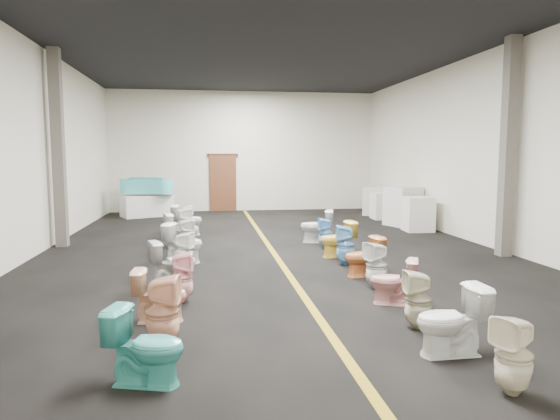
# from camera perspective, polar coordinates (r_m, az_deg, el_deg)

# --- Properties ---
(floor) EXTENTS (16.00, 16.00, 0.00)m
(floor) POSITION_cam_1_polar(r_m,az_deg,el_deg) (11.33, -1.07, -4.43)
(floor) COLOR black
(floor) RESTS_ON ground
(ceiling) EXTENTS (16.00, 16.00, 0.00)m
(ceiling) POSITION_cam_1_polar(r_m,az_deg,el_deg) (11.39, -1.12, 18.41)
(ceiling) COLOR black
(ceiling) RESTS_ON ground
(wall_back) EXTENTS (10.00, 0.00, 10.00)m
(wall_back) POSITION_cam_1_polar(r_m,az_deg,el_deg) (19.10, -4.17, 6.69)
(wall_back) COLOR beige
(wall_back) RESTS_ON ground
(wall_front) EXTENTS (10.00, 0.00, 10.00)m
(wall_front) POSITION_cam_1_polar(r_m,az_deg,el_deg) (3.36, 16.69, 8.49)
(wall_front) COLOR beige
(wall_front) RESTS_ON ground
(wall_left) EXTENTS (0.00, 16.00, 16.00)m
(wall_left) POSITION_cam_1_polar(r_m,az_deg,el_deg) (11.62, -26.54, 6.33)
(wall_left) COLOR beige
(wall_left) RESTS_ON ground
(wall_right) EXTENTS (0.00, 16.00, 16.00)m
(wall_right) POSITION_cam_1_polar(r_m,az_deg,el_deg) (12.78, 21.90, 6.47)
(wall_right) COLOR beige
(wall_right) RESTS_ON ground
(aisle_stripe) EXTENTS (0.12, 15.60, 0.01)m
(aisle_stripe) POSITION_cam_1_polar(r_m,az_deg,el_deg) (11.33, -1.07, -4.42)
(aisle_stripe) COLOR olive
(aisle_stripe) RESTS_ON floor
(back_door) EXTENTS (1.00, 0.10, 2.10)m
(back_door) POSITION_cam_1_polar(r_m,az_deg,el_deg) (19.03, -6.53, 3.05)
(back_door) COLOR #562D19
(back_door) RESTS_ON floor
(door_frame) EXTENTS (1.15, 0.08, 0.10)m
(door_frame) POSITION_cam_1_polar(r_m,az_deg,el_deg) (19.01, -6.57, 6.28)
(door_frame) COLOR #331C11
(door_frame) RESTS_ON back_door
(column_left) EXTENTS (0.25, 0.25, 4.50)m
(column_left) POSITION_cam_1_polar(r_m,az_deg,el_deg) (12.50, -24.02, 6.40)
(column_left) COLOR #59544C
(column_left) RESTS_ON floor
(column_right) EXTENTS (0.25, 0.25, 4.50)m
(column_right) POSITION_cam_1_polar(r_m,az_deg,el_deg) (11.37, 24.63, 6.44)
(column_right) COLOR #59544C
(column_right) RESTS_ON floor
(display_table) EXTENTS (1.86, 1.45, 0.74)m
(display_table) POSITION_cam_1_polar(r_m,az_deg,el_deg) (17.81, -14.95, 0.47)
(display_table) COLOR silver
(display_table) RESTS_ON floor
(bathtub) EXTENTS (1.82, 0.96, 0.55)m
(bathtub) POSITION_cam_1_polar(r_m,az_deg,el_deg) (17.76, -15.01, 2.72)
(bathtub) COLOR #47CCCB
(bathtub) RESTS_ON display_table
(appliance_crate_a) EXTENTS (0.79, 0.79, 0.95)m
(appliance_crate_a) POSITION_cam_1_polar(r_m,az_deg,el_deg) (14.40, 15.49, -0.45)
(appliance_crate_a) COLOR silver
(appliance_crate_a) RESTS_ON floor
(appliance_crate_b) EXTENTS (1.09, 1.09, 1.17)m
(appliance_crate_b) POSITION_cam_1_polar(r_m,az_deg,el_deg) (15.39, 13.85, 0.42)
(appliance_crate_b) COLOR silver
(appliance_crate_b) RESTS_ON floor
(appliance_crate_c) EXTENTS (0.79, 0.79, 0.86)m
(appliance_crate_c) POSITION_cam_1_polar(r_m,az_deg,el_deg) (16.90, 11.78, 0.45)
(appliance_crate_c) COLOR silver
(appliance_crate_c) RESTS_ON floor
(appliance_crate_d) EXTENTS (0.88, 0.88, 0.96)m
(appliance_crate_d) POSITION_cam_1_polar(r_m,az_deg,el_deg) (17.93, 10.57, 0.97)
(appliance_crate_d) COLOR silver
(appliance_crate_d) RESTS_ON floor
(toilet_left_0) EXTENTS (0.79, 0.59, 0.72)m
(toilet_left_0) POSITION_cam_1_polar(r_m,az_deg,el_deg) (4.89, -15.05, -14.82)
(toilet_left_0) COLOR teal
(toilet_left_0) RESTS_ON floor
(toilet_left_1) EXTENTS (0.41, 0.41, 0.81)m
(toilet_left_1) POSITION_cam_1_polar(r_m,az_deg,el_deg) (5.68, -13.29, -11.30)
(toilet_left_1) COLOR #EEB08D
(toilet_left_1) RESTS_ON floor
(toilet_left_2) EXTENTS (0.69, 0.42, 0.68)m
(toilet_left_2) POSITION_cam_1_polar(r_m,az_deg,el_deg) (6.59, -13.56, -9.46)
(toilet_left_2) COLOR #E8B08A
(toilet_left_2) RESTS_ON floor
(toilet_left_3) EXTENTS (0.34, 0.34, 0.74)m
(toilet_left_3) POSITION_cam_1_polar(r_m,az_deg,el_deg) (7.32, -11.22, -7.55)
(toilet_left_3) COLOR #F5B0B5
(toilet_left_3) RESTS_ON floor
(toilet_left_4) EXTENTS (0.83, 0.62, 0.75)m
(toilet_left_4) POSITION_cam_1_polar(r_m,az_deg,el_deg) (8.27, -12.10, -5.94)
(toilet_left_4) COLOR silver
(toilet_left_4) RESTS_ON floor
(toilet_left_5) EXTENTS (0.43, 0.43, 0.75)m
(toilet_left_5) POSITION_cam_1_polar(r_m,az_deg,el_deg) (9.09, -11.00, -4.83)
(toilet_left_5) COLOR white
(toilet_left_5) RESTS_ON floor
(toilet_left_6) EXTENTS (0.86, 0.65, 0.78)m
(toilet_left_6) POSITION_cam_1_polar(r_m,az_deg,el_deg) (10.01, -10.98, -3.72)
(toilet_left_6) COLOR white
(toilet_left_6) RESTS_ON floor
(toilet_left_7) EXTENTS (0.42, 0.41, 0.78)m
(toilet_left_7) POSITION_cam_1_polar(r_m,az_deg,el_deg) (10.74, -10.74, -3.03)
(toilet_left_7) COLOR silver
(toilet_left_7) RESTS_ON floor
(toilet_left_8) EXTENTS (0.86, 0.63, 0.79)m
(toilet_left_8) POSITION_cam_1_polar(r_m,az_deg,el_deg) (11.68, -11.16, -2.26)
(toilet_left_8) COLOR white
(toilet_left_8) RESTS_ON floor
(toilet_left_9) EXTENTS (0.50, 0.50, 0.83)m
(toilet_left_9) POSITION_cam_1_polar(r_m,az_deg,el_deg) (12.48, -11.04, -1.62)
(toilet_left_9) COLOR silver
(toilet_left_9) RESTS_ON floor
(toilet_left_10) EXTENTS (0.82, 0.51, 0.81)m
(toilet_left_10) POSITION_cam_1_polar(r_m,az_deg,el_deg) (13.41, -10.60, -1.13)
(toilet_left_10) COLOR silver
(toilet_left_10) RESTS_ON floor
(toilet_left_11) EXTENTS (0.42, 0.42, 0.71)m
(toilet_left_11) POSITION_cam_1_polar(r_m,az_deg,el_deg) (14.25, -10.66, -0.89)
(toilet_left_11) COLOR white
(toilet_left_11) RESTS_ON floor
(toilet_right_0) EXTENTS (0.43, 0.43, 0.72)m
(toilet_right_0) POSITION_cam_1_polar(r_m,az_deg,el_deg) (5.00, 25.15, -14.79)
(toilet_right_0) COLOR beige
(toilet_right_0) RESTS_ON floor
(toilet_right_1) EXTENTS (0.74, 0.43, 0.75)m
(toilet_right_1) POSITION_cam_1_polar(r_m,az_deg,el_deg) (5.65, 18.99, -11.88)
(toilet_right_1) COLOR white
(toilet_right_1) RESTS_ON floor
(toilet_right_2) EXTENTS (0.37, 0.36, 0.72)m
(toilet_right_2) POSITION_cam_1_polar(r_m,az_deg,el_deg) (6.38, 15.50, -9.85)
(toilet_right_2) COLOR beige
(toilet_right_2) RESTS_ON floor
(toilet_right_3) EXTENTS (0.75, 0.60, 0.67)m
(toilet_right_3) POSITION_cam_1_polar(r_m,az_deg,el_deg) (7.29, 12.86, -7.95)
(toilet_right_3) COLOR pink
(toilet_right_3) RESTS_ON floor
(toilet_right_4) EXTENTS (0.43, 0.42, 0.75)m
(toilet_right_4) POSITION_cam_1_polar(r_m,az_deg,el_deg) (8.08, 10.97, -6.23)
(toilet_right_4) COLOR silver
(toilet_right_4) RESTS_ON floor
(toilet_right_5) EXTENTS (0.74, 0.51, 0.69)m
(toilet_right_5) POSITION_cam_1_polar(r_m,az_deg,el_deg) (8.85, 9.56, -5.27)
(toilet_right_5) COLOR orange
(toilet_right_5) RESTS_ON floor
(toilet_right_6) EXTENTS (0.41, 0.41, 0.77)m
(toilet_right_6) POSITION_cam_1_polar(r_m,az_deg,el_deg) (9.68, 7.49, -4.00)
(toilet_right_6) COLOR #6EAFDB
(toilet_right_6) RESTS_ON floor
(toilet_right_7) EXTENTS (0.78, 0.50, 0.75)m
(toilet_right_7) POSITION_cam_1_polar(r_m,az_deg,el_deg) (10.41, 6.61, -3.33)
(toilet_right_7) COLOR yellow
(toilet_right_7) RESTS_ON floor
(toilet_right_8) EXTENTS (0.33, 0.33, 0.70)m
(toilet_right_8) POSITION_cam_1_polar(r_m,az_deg,el_deg) (11.33, 5.24, -2.67)
(toilet_right_8) COLOR #73B6ED
(toilet_right_8) RESTS_ON floor
(toilet_right_9) EXTENTS (0.87, 0.62, 0.80)m
(toilet_right_9) POSITION_cam_1_polar(r_m,az_deg,el_deg) (12.09, 4.21, -1.86)
(toilet_right_9) COLOR silver
(toilet_right_9) RESTS_ON floor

